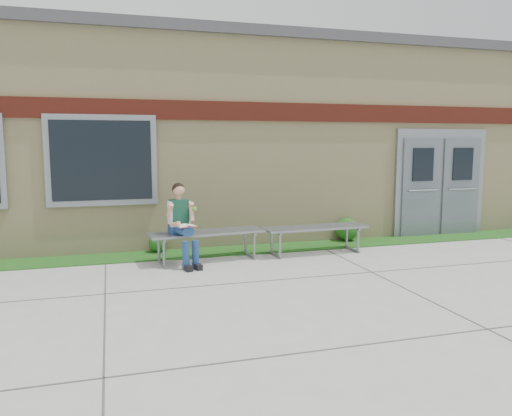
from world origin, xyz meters
name	(u,v)px	position (x,y,z in m)	size (l,w,h in m)	color
ground	(326,286)	(0.00, 0.00, 0.00)	(80.00, 80.00, 0.00)	#9E9E99
grass_strip	(270,248)	(0.00, 2.60, 0.01)	(16.00, 0.80, 0.02)	#155016
school_building	(228,139)	(0.00, 5.99, 2.10)	(16.20, 6.22, 4.20)	beige
bench_left	(207,238)	(-1.32, 2.00, 0.39)	(2.01, 0.74, 0.51)	slate
bench_right	(315,233)	(0.68, 2.00, 0.38)	(1.93, 0.59, 0.50)	slate
girl	(182,221)	(-1.77, 1.80, 0.73)	(0.51, 0.80, 1.36)	navy
shrub_mid	(157,243)	(-2.09, 2.85, 0.18)	(0.31, 0.31, 0.31)	#155016
shrub_east	(347,229)	(1.74, 2.85, 0.25)	(0.47, 0.47, 0.47)	#155016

